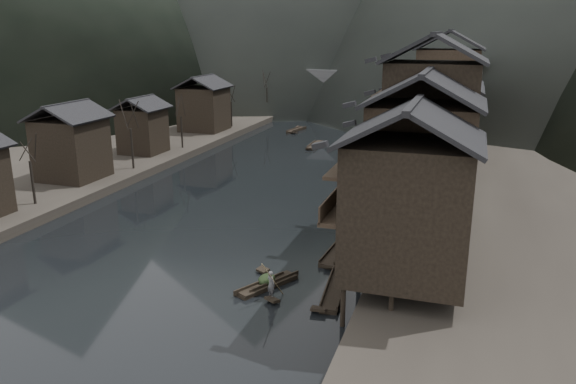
% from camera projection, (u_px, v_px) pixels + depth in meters
% --- Properties ---
extents(water, '(300.00, 300.00, 0.00)m').
position_uv_depth(water, '(203.00, 238.00, 46.56)').
color(water, black).
rests_on(water, ground).
extents(left_bank, '(40.00, 200.00, 1.20)m').
position_uv_depth(left_bank, '(121.00, 129.00, 93.35)').
color(left_bank, '#2D2823').
rests_on(left_bank, ground).
extents(stilt_houses, '(9.00, 67.60, 16.85)m').
position_uv_depth(stilt_houses, '(440.00, 108.00, 56.39)').
color(stilt_houses, black).
rests_on(stilt_houses, ground).
extents(left_houses, '(8.10, 53.20, 8.73)m').
position_uv_depth(left_houses, '(124.00, 122.00, 69.45)').
color(left_houses, black).
rests_on(left_houses, left_bank).
extents(bare_trees, '(3.64, 73.16, 7.29)m').
position_uv_depth(bare_trees, '(171.00, 113.00, 73.07)').
color(bare_trees, black).
rests_on(bare_trees, left_bank).
extents(moored_sampans, '(2.99, 61.42, 0.47)m').
position_uv_depth(moored_sampans, '(388.00, 184.00, 62.06)').
color(moored_sampans, black).
rests_on(moored_sampans, water).
extents(midriver_boats, '(16.73, 40.21, 0.45)m').
position_uv_depth(midriver_boats, '(350.00, 128.00, 97.49)').
color(midriver_boats, black).
rests_on(midriver_boats, water).
extents(stone_bridge, '(40.00, 6.00, 9.00)m').
position_uv_depth(stone_bridge, '(366.00, 90.00, 110.81)').
color(stone_bridge, '#4C4C4F').
rests_on(stone_bridge, ground).
extents(hero_sampan, '(3.22, 5.02, 0.44)m').
position_uv_depth(hero_sampan, '(267.00, 284.00, 37.73)').
color(hero_sampan, black).
rests_on(hero_sampan, water).
extents(cargo_heap, '(1.15, 1.50, 0.69)m').
position_uv_depth(cargo_heap, '(267.00, 275.00, 37.80)').
color(cargo_heap, black).
rests_on(cargo_heap, hero_sampan).
extents(boatman, '(0.77, 0.70, 1.76)m').
position_uv_depth(boatman, '(271.00, 280.00, 35.69)').
color(boatman, '#545456').
rests_on(boatman, hero_sampan).
extents(bamboo_pole, '(0.79, 2.36, 3.26)m').
position_uv_depth(bamboo_pole, '(274.00, 244.00, 34.93)').
color(bamboo_pole, '#8C7A51').
rests_on(bamboo_pole, boatman).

